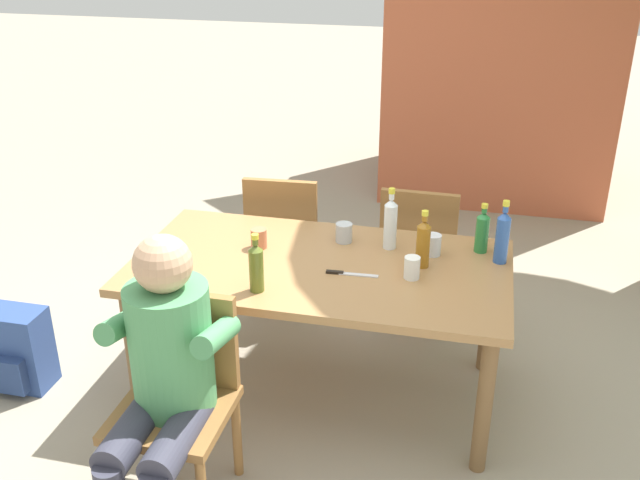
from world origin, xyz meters
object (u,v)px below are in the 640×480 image
(bottle_green, at_px, (482,231))
(cup_glass, at_px, (433,245))
(person_in_white_shirt, at_px, (164,371))
(cup_white, at_px, (412,268))
(cup_steel, at_px, (344,233))
(cup_terracotta, at_px, (259,238))
(table_knife, at_px, (348,274))
(bottle_blue, at_px, (502,236))
(dining_table, at_px, (320,278))
(bottle_amber, at_px, (423,243))
(chair_far_left, at_px, (285,234))
(brick_kiosk, at_px, (507,4))
(bottle_clear, at_px, (390,223))
(chair_far_right, at_px, (419,248))
(bottle_olive, at_px, (256,267))
(chair_near_left, at_px, (179,390))
(backpack_by_near_side, at_px, (16,350))

(bottle_green, distance_m, cup_glass, 0.25)
(person_in_white_shirt, relative_size, cup_white, 11.42)
(cup_steel, xyz_separation_m, cup_terracotta, (-0.39, -0.16, 0.00))
(cup_glass, bearing_deg, table_knife, -140.01)
(bottle_blue, bearing_deg, person_in_white_shirt, -138.18)
(dining_table, bearing_deg, bottle_amber, 9.69)
(chair_far_left, relative_size, cup_glass, 8.45)
(bottle_amber, distance_m, table_knife, 0.37)
(brick_kiosk, bearing_deg, bottle_clear, -98.81)
(chair_far_right, relative_size, table_knife, 3.61)
(person_in_white_shirt, relative_size, cup_terracotta, 12.13)
(cup_white, height_order, cup_glass, same)
(bottle_olive, distance_m, bottle_green, 1.12)
(person_in_white_shirt, distance_m, cup_white, 1.18)
(chair_far_left, xyz_separation_m, cup_glass, (0.90, -0.56, 0.29))
(chair_far_right, height_order, cup_white, chair_far_right)
(bottle_amber, bearing_deg, person_in_white_shirt, -132.03)
(dining_table, height_order, bottle_clear, bottle_clear)
(bottle_green, xyz_separation_m, cup_steel, (-0.67, -0.04, -0.06))
(bottle_amber, height_order, bottle_blue, bottle_blue)
(bottle_amber, xyz_separation_m, cup_steel, (-0.41, 0.18, -0.07))
(chair_near_left, relative_size, chair_far_left, 1.00)
(person_in_white_shirt, distance_m, bottle_green, 1.64)
(person_in_white_shirt, bearing_deg, cup_glass, 50.53)
(bottle_olive, distance_m, cup_white, 0.70)
(bottle_amber, relative_size, cup_terracotta, 2.87)
(table_knife, relative_size, backpack_by_near_side, 0.56)
(person_in_white_shirt, distance_m, backpack_by_near_side, 1.32)
(bottle_blue, height_order, cup_white, bottle_blue)
(bottle_olive, distance_m, cup_glass, 0.89)
(cup_steel, distance_m, brick_kiosk, 3.22)
(cup_steel, height_order, backpack_by_near_side, cup_steel)
(cup_glass, relative_size, cup_terracotta, 1.06)
(chair_far_left, distance_m, bottle_amber, 1.16)
(person_in_white_shirt, relative_size, bottle_clear, 3.80)
(chair_near_left, height_order, chair_far_left, same)
(person_in_white_shirt, bearing_deg, bottle_clear, 58.45)
(bottle_blue, bearing_deg, bottle_clear, 176.33)
(bottle_olive, relative_size, table_knife, 1.12)
(dining_table, xyz_separation_m, bottle_blue, (0.82, 0.21, 0.21))
(bottle_clear, height_order, cup_steel, bottle_clear)
(bottle_blue, xyz_separation_m, cup_terracotta, (-1.15, -0.11, -0.08))
(bottle_clear, height_order, cup_terracotta, bottle_clear)
(bottle_amber, relative_size, cup_glass, 2.71)
(dining_table, height_order, backpack_by_near_side, dining_table)
(dining_table, height_order, chair_far_right, chair_far_right)
(chair_near_left, xyz_separation_m, bottle_olive, (0.19, 0.45, 0.35))
(person_in_white_shirt, relative_size, brick_kiosk, 0.41)
(bottle_clear, xyz_separation_m, bottle_blue, (0.53, -0.03, -0.00))
(chair_far_right, xyz_separation_m, brick_kiosk, (0.37, 2.54, 1.03))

